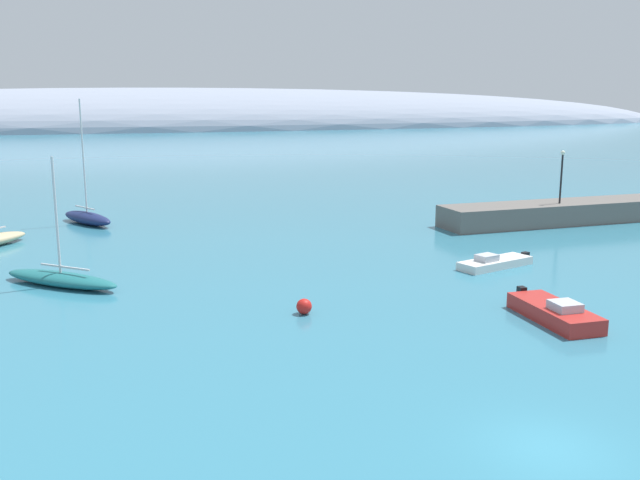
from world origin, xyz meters
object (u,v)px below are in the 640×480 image
at_px(sailboat_navy_mid_mooring, 87,217).
at_px(harbor_lamp_post, 562,171).
at_px(motorboat_red_outer, 554,312).
at_px(mooring_buoy_red, 304,306).
at_px(sailboat_teal_near_shore, 61,278).
at_px(motorboat_white_alongside_breakwater, 495,263).

bearing_deg(sailboat_navy_mid_mooring, harbor_lamp_post, 42.92).
bearing_deg(motorboat_red_outer, mooring_buoy_red, -110.87).
xyz_separation_m(sailboat_teal_near_shore, motorboat_red_outer, (22.63, -14.11, -0.01)).
distance_m(motorboat_red_outer, mooring_buoy_red, 12.05).
bearing_deg(motorboat_white_alongside_breakwater, harbor_lamp_post, -155.14).
distance_m(sailboat_teal_near_shore, sailboat_navy_mid_mooring, 20.23).
xyz_separation_m(motorboat_red_outer, harbor_lamp_post, (16.35, 21.74, 4.06)).
bearing_deg(mooring_buoy_red, sailboat_teal_near_shore, 141.03).
relative_size(sailboat_teal_near_shore, motorboat_red_outer, 1.26).
height_order(sailboat_teal_near_shore, motorboat_white_alongside_breakwater, sailboat_teal_near_shore).
bearing_deg(harbor_lamp_post, mooring_buoy_red, -148.23).
bearing_deg(motorboat_red_outer, sailboat_navy_mid_mooring, -145.97).
bearing_deg(harbor_lamp_post, sailboat_teal_near_shore, -168.91).
xyz_separation_m(motorboat_white_alongside_breakwater, harbor_lamp_post, (13.22, 11.45, 4.18)).
bearing_deg(sailboat_teal_near_shore, sailboat_navy_mid_mooring, -51.34).
bearing_deg(motorboat_red_outer, harbor_lamp_post, 145.46).
xyz_separation_m(sailboat_navy_mid_mooring, motorboat_red_outer, (21.11, -34.27, -0.16)).
relative_size(motorboat_red_outer, mooring_buoy_red, 7.50).
relative_size(sailboat_navy_mid_mooring, motorboat_red_outer, 1.78).
xyz_separation_m(sailboat_navy_mid_mooring, harbor_lamp_post, (37.46, -12.53, 3.90)).
xyz_separation_m(sailboat_navy_mid_mooring, motorboat_white_alongside_breakwater, (24.24, -23.99, -0.28)).
bearing_deg(sailboat_navy_mid_mooring, sailboat_teal_near_shore, -32.88).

